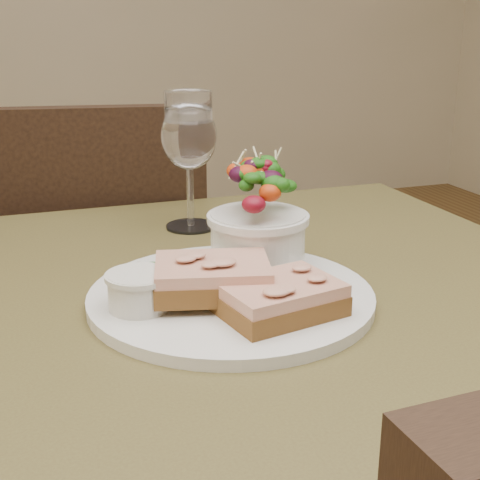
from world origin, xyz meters
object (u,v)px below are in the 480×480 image
object	(u,v)px
cafe_table	(245,377)
wine_glass	(189,140)
dinner_plate	(231,296)
sandwich_back	(213,277)
sandwich_front	(279,298)
salad_bowl	(258,215)
chair_far	(99,393)
ramekin	(139,289)

from	to	relation	value
cafe_table	wine_glass	xyz separation A→B (m)	(0.01, 0.25, 0.22)
dinner_plate	sandwich_back	distance (m)	0.04
sandwich_back	cafe_table	bearing A→B (deg)	47.85
sandwich_front	wine_glass	bearing A→B (deg)	78.20
sandwich_front	salad_bowl	size ratio (longest dim) A/B	0.98
salad_bowl	wine_glass	bearing A→B (deg)	96.56
cafe_table	wine_glass	bearing A→B (deg)	88.15
cafe_table	salad_bowl	world-z (taller)	salad_bowl
cafe_table	sandwich_back	world-z (taller)	sandwich_back
cafe_table	dinner_plate	distance (m)	0.11
chair_far	wine_glass	distance (m)	0.70
chair_far	sandwich_back	xyz separation A→B (m)	(0.05, -0.65, 0.49)
ramekin	wine_glass	world-z (taller)	wine_glass
chair_far	salad_bowl	world-z (taller)	chair_far
cafe_table	ramekin	distance (m)	0.18
chair_far	dinner_plate	distance (m)	0.79
cafe_table	sandwich_back	size ratio (longest dim) A/B	6.10
dinner_plate	sandwich_back	xyz separation A→B (m)	(-0.02, -0.01, 0.03)
dinner_plate	sandwich_back	bearing A→B (deg)	-148.92
sandwich_back	ramekin	bearing A→B (deg)	-169.12
dinner_plate	salad_bowl	size ratio (longest dim) A/B	2.32
chair_far	sandwich_back	size ratio (longest dim) A/B	6.87
dinner_plate	wine_glass	xyz separation A→B (m)	(0.03, 0.27, 0.12)
sandwich_front	sandwich_back	bearing A→B (deg)	122.98
sandwich_back	ramekin	world-z (taller)	sandwich_back
sandwich_front	ramekin	bearing A→B (deg)	144.37
dinner_plate	sandwich_front	bearing A→B (deg)	-68.34
sandwich_front	chair_far	bearing A→B (deg)	87.18
ramekin	wine_glass	size ratio (longest dim) A/B	0.34
cafe_table	sandwich_front	distance (m)	0.15
ramekin	sandwich_front	bearing A→B (deg)	-24.41
sandwich_front	dinner_plate	bearing A→B (deg)	100.45
cafe_table	salad_bowl	size ratio (longest dim) A/B	6.30
dinner_plate	ramekin	distance (m)	0.10
chair_far	dinner_plate	world-z (taller)	chair_far
wine_glass	chair_far	bearing A→B (deg)	106.10
sandwich_front	ramekin	distance (m)	0.14
chair_far	wine_glass	bearing A→B (deg)	115.79
sandwich_back	wine_glass	size ratio (longest dim) A/B	0.75
sandwich_back	salad_bowl	size ratio (longest dim) A/B	1.03
sandwich_front	wine_glass	distance (m)	0.35
sandwich_back	wine_glass	world-z (taller)	wine_glass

